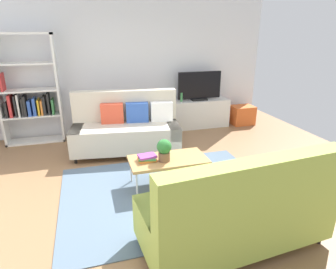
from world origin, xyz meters
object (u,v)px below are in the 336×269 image
Objects in this scene: couch_beige at (127,128)px; table_book_0 at (147,160)px; coffee_table at (168,160)px; bookshelf at (29,95)px; vase_0 at (174,98)px; bottle_0 at (181,97)px; potted_plant at (164,149)px; tv_console at (198,113)px; tv at (199,86)px; couch_green at (236,210)px; storage_trunk at (242,115)px.

couch_beige is 8.32× the size of table_book_0.
bookshelf is at bearing 130.71° from coffee_table.
vase_0 is 0.80× the size of bottle_0.
potted_plant is (2.02, -2.48, -0.37)m from bookshelf.
coffee_table is 0.79× the size of tv_console.
bottle_0 is at bearing -177.33° from tv.
couch_green is at bearing -106.64° from tv.
bottle_0 reaches higher than storage_trunk.
tv_console is at bearing 68.96° from couch_green.
coffee_table is 0.52× the size of bookshelf.
couch_green is 9.94× the size of bottle_0.
storage_trunk is at bearing 39.02° from table_book_0.
couch_green is at bearing -58.31° from bookshelf.
bookshelf is 6.71× the size of potted_plant.
couch_green is 1.78× the size of coffee_table.
tv_console is 1.40× the size of tv.
potted_plant is at bearing -17.20° from table_book_0.
couch_beige is 3.84× the size of storage_trunk.
coffee_table is 3.25m from bookshelf.
bookshelf is at bearing 126.64° from table_book_0.
bottle_0 reaches higher than coffee_table.
couch_beige is at bearing 93.27° from table_book_0.
bookshelf is 3.05m from table_book_0.
tv reaches higher than couch_beige.
bookshelf is 4.04× the size of storage_trunk.
bottle_0 is (-0.43, -0.04, 0.42)m from tv_console.
potted_plant reaches higher than coffee_table.
couch_beige is 1.81× the size of coffee_table.
potted_plant is at bearing -50.87° from bookshelf.
couch_beige reaches higher than table_book_0.
couch_beige is 1.40m from table_book_0.
tv_console is 4.47× the size of potted_plant.
couch_green is at bearing -98.20° from vase_0.
couch_green is 4.01m from tv.
couch_beige is 3.05m from storage_trunk.
table_book_0 reaches higher than coffee_table.
bookshelf is (-3.52, 0.04, 0.01)m from tv.
tv is 0.48× the size of bookshelf.
coffee_table is 1.10× the size of tv.
vase_0 is at bearing 70.98° from coffee_table.
tv is at bearing 2.67° from bottle_0.
storage_trunk is at bearing 42.22° from potted_plant.
bottle_0 is at bearing -30.84° from vase_0.
storage_trunk is (1.10, -0.10, -0.10)m from tv_console.
couch_beige is 6.37× the size of potted_plant.
tv is 2.98m from table_book_0.
vase_0 is at bearing 149.16° from bottle_0.
potted_plant reaches higher than tv_console.
storage_trunk is at bearing -5.19° from tv_console.
tv is at bearing 68.88° from couch_green.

